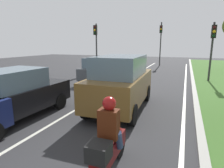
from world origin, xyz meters
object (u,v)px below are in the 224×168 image
car_suv_ahead (121,82)px  car_sedan_left_lane (15,94)px  car_hatchback_far (98,70)px  rider_person (109,123)px  traffic_light_near_right (213,42)px  motorcycle (109,152)px  traffic_light_far_median (161,37)px  traffic_light_overhead_left (96,39)px

car_suv_ahead → car_sedan_left_lane: bearing=-146.0°
car_hatchback_far → rider_person: (4.67, -9.24, 0.31)m
car_sedan_left_lane → traffic_light_near_right: 12.87m
traffic_light_near_right → motorcycle: bearing=-104.0°
car_suv_ahead → rider_person: size_ratio=3.92×
car_sedan_left_lane → motorcycle: size_ratio=2.28×
car_sedan_left_lane → traffic_light_near_right: (7.45, 10.31, 1.97)m
motorcycle → traffic_light_far_median: (-1.77, 21.12, 2.95)m
motorcycle → rider_person: bearing=91.3°
car_hatchback_far → traffic_light_overhead_left: (-2.32, 4.44, 2.31)m
car_hatchback_far → traffic_light_near_right: traffic_light_near_right is taller
car_hatchback_far → traffic_light_overhead_left: bearing=115.6°
motorcycle → traffic_light_near_right: (3.00, 12.04, 2.32)m
rider_person → traffic_light_near_right: (3.00, 11.99, 1.70)m
car_hatchback_far → traffic_light_overhead_left: 5.52m
rider_person → traffic_light_far_median: bearing=93.5°
car_suv_ahead → motorcycle: size_ratio=2.40×
rider_person → traffic_light_overhead_left: size_ratio=0.25×
traffic_light_near_right → traffic_light_far_median: bearing=117.7°
rider_person → traffic_light_overhead_left: bearing=115.8°
car_suv_ahead → car_hatchback_far: 6.24m
traffic_light_overhead_left → rider_person: bearing=-62.9°
car_sedan_left_lane → rider_person: car_sedan_left_lane is taller
car_hatchback_far → traffic_light_near_right: 8.39m
traffic_light_far_median → traffic_light_near_right: bearing=-62.3°
car_suv_ahead → rider_person: (1.14, -4.09, 0.02)m
traffic_light_far_median → car_hatchback_far: bearing=-103.8°
car_sedan_left_lane → rider_person: 4.77m
car_hatchback_far → traffic_light_far_median: size_ratio=0.71×
motorcycle → traffic_light_overhead_left: (-6.99, 13.73, 2.62)m
car_suv_ahead → car_sedan_left_lane: 4.10m
motorcycle → traffic_light_near_right: size_ratio=0.45×
car_hatchback_far → car_suv_ahead: bearing=-57.6°
car_suv_ahead → motorcycle: (1.14, -4.14, -0.60)m
car_sedan_left_lane → motorcycle: 4.79m
traffic_light_overhead_left → traffic_light_far_median: traffic_light_far_median is taller
car_sedan_left_lane → rider_person: size_ratio=3.73×
car_suv_ahead → traffic_light_far_median: bearing=90.1°
car_sedan_left_lane → traffic_light_near_right: traffic_light_near_right is taller
motorcycle → traffic_light_far_median: traffic_light_far_median is taller
motorcycle → rider_person: 0.62m
car_suv_ahead → car_sedan_left_lane: car_suv_ahead is taller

